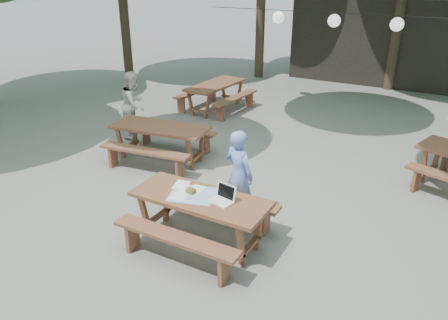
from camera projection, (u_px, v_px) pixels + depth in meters
ground at (236, 196)px, 7.76m from camera, size 80.00×80.00×0.00m
pavilion at (387, 38)px, 15.34m from camera, size 6.00×3.00×2.80m
main_picnic_table at (201, 219)px, 6.36m from camera, size 2.00×1.58×0.75m
picnic_table_nw at (161, 142)px, 9.08m from camera, size 2.09×1.81×0.75m
picnic_table_far_w at (216, 96)px, 12.25m from camera, size 1.72×2.05×0.75m
woman at (239, 175)px, 6.88m from camera, size 0.62×0.50×1.48m
second_person at (134, 104)px, 10.23m from camera, size 0.76×0.88×1.55m
laptop at (223, 197)px, 6.08m from camera, size 0.37×0.32×0.24m
tabletop_clutter at (192, 193)px, 6.28m from camera, size 0.83×0.71×0.08m
paper_lanterns at (335, 21)px, 11.65m from camera, size 9.00×0.34×0.38m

